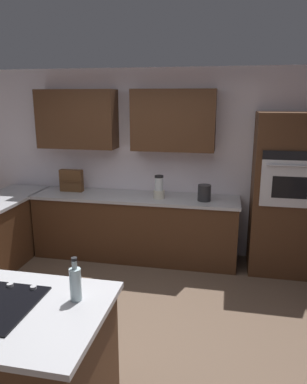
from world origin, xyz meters
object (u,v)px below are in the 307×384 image
(wall_oven, at_px, (285,195))
(second_bottle, at_px, (75,283))
(kettle, at_px, (204,193))
(blender, at_px, (159,189))
(spice_rack, at_px, (71,181))

(wall_oven, distance_m, second_bottle, 3.13)
(kettle, distance_m, second_bottle, 2.69)
(wall_oven, bearing_deg, blender, 1.61)
(spice_rack, bearing_deg, wall_oven, 178.34)
(kettle, xyz_separation_m, second_bottle, (0.67, 2.61, 0.02))
(wall_oven, distance_m, spice_rack, 2.90)
(second_bottle, bearing_deg, wall_oven, -122.18)
(kettle, relative_size, second_bottle, 0.69)
(kettle, bearing_deg, second_bottle, 75.61)
(kettle, bearing_deg, blender, 0.00)
(spice_rack, bearing_deg, kettle, 176.11)
(second_bottle, bearing_deg, blender, -91.51)
(spice_rack, height_order, second_bottle, spice_rack)
(second_bottle, bearing_deg, spice_rack, -65.77)
(wall_oven, relative_size, kettle, 9.67)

